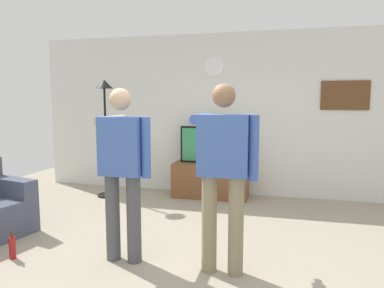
{
  "coord_description": "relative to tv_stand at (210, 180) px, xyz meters",
  "views": [
    {
      "loc": [
        1.06,
        -3.07,
        1.59
      ],
      "look_at": [
        -0.02,
        1.2,
        1.05
      ],
      "focal_mm": 33.43,
      "sensor_mm": 36.0,
      "label": 1
    }
  ],
  "objects": [
    {
      "name": "tv_stand",
      "position": [
        0.0,
        0.0,
        0.0
      ],
      "size": [
        1.23,
        0.51,
        0.56
      ],
      "color": "brown",
      "rests_on": "ground_plane"
    },
    {
      "name": "beverage_bottle",
      "position": [
        -1.48,
        -2.78,
        -0.16
      ],
      "size": [
        0.07,
        0.07,
        0.29
      ],
      "color": "maroon",
      "rests_on": "ground_plane"
    },
    {
      "name": "floor_lamp",
      "position": [
        -1.68,
        -0.37,
        1.09
      ],
      "size": [
        0.32,
        0.32,
        1.92
      ],
      "color": "black",
      "rests_on": "ground_plane"
    },
    {
      "name": "framed_picture",
      "position": [
        2.05,
        0.3,
        1.39
      ],
      "size": [
        0.71,
        0.04,
        0.45
      ],
      "primitive_type": "cube",
      "color": "brown"
    },
    {
      "name": "ground_plane",
      "position": [
        0.05,
        -2.6,
        -0.28
      ],
      "size": [
        8.4,
        8.4,
        0.0
      ],
      "primitive_type": "plane",
      "color": "#9E937F"
    },
    {
      "name": "back_wall",
      "position": [
        0.05,
        0.35,
        1.07
      ],
      "size": [
        6.4,
        0.1,
        2.7
      ],
      "primitive_type": "cube",
      "color": "silver",
      "rests_on": "ground_plane"
    },
    {
      "name": "television",
      "position": [
        -0.0,
        0.05,
        0.58
      ],
      "size": [
        1.03,
        0.07,
        0.6
      ],
      "color": "black",
      "rests_on": "tv_stand"
    },
    {
      "name": "wall_clock",
      "position": [
        -0.0,
        0.29,
        1.87
      ],
      "size": [
        0.32,
        0.03,
        0.32
      ],
      "primitive_type": "cylinder",
      "rotation": [
        1.57,
        0.0,
        0.0
      ],
      "color": "white"
    },
    {
      "name": "person_standing_nearer_lamp",
      "position": [
        -0.38,
        -2.52,
        0.69
      ],
      "size": [
        0.59,
        0.78,
        1.7
      ],
      "color": "#4C4C51",
      "rests_on": "ground_plane"
    },
    {
      "name": "person_standing_nearer_couch",
      "position": [
        0.61,
        -2.54,
        0.71
      ],
      "size": [
        0.63,
        0.78,
        1.74
      ],
      "color": "gray",
      "rests_on": "ground_plane"
    }
  ]
}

